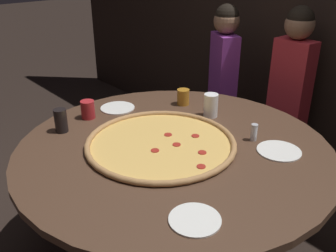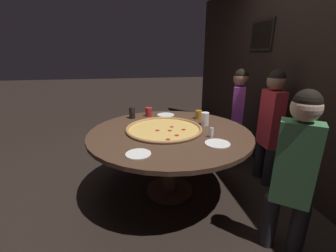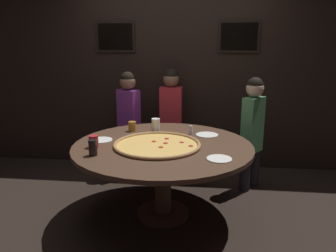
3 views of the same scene
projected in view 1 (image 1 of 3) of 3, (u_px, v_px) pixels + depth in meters
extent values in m
plane|color=black|center=(173.00, 248.00, 2.35)|extent=(24.00, 24.00, 0.00)
cube|color=black|center=(326.00, 11.00, 2.66)|extent=(6.40, 0.06, 2.60)
cylinder|color=#4C3323|center=(174.00, 148.00, 2.04)|extent=(1.70, 1.70, 0.04)
cylinder|color=#4C3323|center=(174.00, 203.00, 2.20)|extent=(0.16, 0.16, 0.70)
cylinder|color=#4C3323|center=(173.00, 246.00, 2.34)|extent=(0.52, 0.52, 0.04)
cylinder|color=#EAB75B|center=(161.00, 144.00, 2.03)|extent=(0.78, 0.78, 0.01)
torus|color=#B27F4C|center=(161.00, 142.00, 2.02)|extent=(0.82, 0.82, 0.03)
cylinder|color=#A8281E|center=(168.00, 135.00, 2.11)|extent=(0.04, 0.04, 0.00)
cylinder|color=#A8281E|center=(155.00, 150.00, 1.95)|extent=(0.04, 0.04, 0.00)
cylinder|color=#A8281E|center=(177.00, 145.00, 2.00)|extent=(0.04, 0.04, 0.00)
cylinder|color=#A8281E|center=(195.00, 136.00, 2.10)|extent=(0.04, 0.04, 0.00)
cylinder|color=#A8281E|center=(202.00, 152.00, 1.93)|extent=(0.04, 0.04, 0.00)
cylinder|color=#A8281E|center=(201.00, 166.00, 1.80)|extent=(0.04, 0.04, 0.00)
cylinder|color=black|center=(61.00, 121.00, 2.15)|extent=(0.07, 0.07, 0.14)
cylinder|color=#BC7A23|center=(183.00, 97.00, 2.53)|extent=(0.08, 0.08, 0.11)
cylinder|color=#B22328|center=(88.00, 110.00, 2.33)|extent=(0.09, 0.09, 0.11)
cylinder|color=white|center=(211.00, 105.00, 2.34)|extent=(0.09, 0.09, 0.15)
cylinder|color=white|center=(195.00, 220.00, 1.47)|extent=(0.21, 0.21, 0.01)
cylinder|color=white|center=(118.00, 108.00, 2.49)|extent=(0.23, 0.23, 0.01)
cylinder|color=white|center=(279.00, 151.00, 1.96)|extent=(0.23, 0.23, 0.01)
cylinder|color=silver|center=(254.00, 133.00, 2.06)|extent=(0.04, 0.04, 0.08)
cylinder|color=#B7B7BC|center=(255.00, 125.00, 2.04)|extent=(0.04, 0.04, 0.01)
cylinder|color=#232328|center=(223.00, 140.00, 3.17)|extent=(0.17, 0.17, 0.46)
cylinder|color=#232328|center=(215.00, 130.00, 3.36)|extent=(0.17, 0.17, 0.46)
cube|color=purple|center=(223.00, 74.00, 3.03)|extent=(0.31, 0.26, 0.64)
sphere|color=#8C664C|center=(227.00, 21.00, 2.84)|extent=(0.20, 0.20, 0.20)
sphere|color=black|center=(227.00, 16.00, 2.83)|extent=(0.18, 0.18, 0.18)
cylinder|color=#232328|center=(292.00, 156.00, 2.92)|extent=(0.13, 0.13, 0.47)
cylinder|color=#232328|center=(270.00, 146.00, 3.06)|extent=(0.13, 0.13, 0.47)
cube|color=red|center=(291.00, 84.00, 2.75)|extent=(0.29, 0.16, 0.66)
sphere|color=#8C664C|center=(300.00, 25.00, 2.56)|extent=(0.20, 0.20, 0.20)
sphere|color=black|center=(300.00, 19.00, 2.55)|extent=(0.19, 0.19, 0.19)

